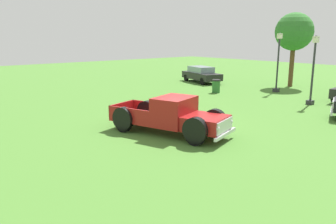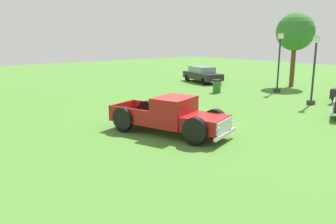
{
  "view_description": "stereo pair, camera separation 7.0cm",
  "coord_description": "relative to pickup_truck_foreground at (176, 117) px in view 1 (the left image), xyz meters",
  "views": [
    {
      "loc": [
        10.64,
        -9.41,
        3.92
      ],
      "look_at": [
        0.31,
        -0.67,
        0.9
      ],
      "focal_mm": 36.04,
      "sensor_mm": 36.0,
      "label": 1
    },
    {
      "loc": [
        10.68,
        -9.35,
        3.92
      ],
      "look_at": [
        0.31,
        -0.67,
        0.9
      ],
      "focal_mm": 36.04,
      "sensor_mm": 36.0,
      "label": 2
    }
  ],
  "objects": [
    {
      "name": "ground_plane",
      "position": [
        -0.66,
        0.55,
        -0.74
      ],
      "size": [
        80.0,
        80.0,
        0.0
      ],
      "primitive_type": "plane",
      "color": "#477A2D"
    },
    {
      "name": "pickup_truck_foreground",
      "position": [
        0.0,
        0.0,
        0.0
      ],
      "size": [
        5.38,
        3.26,
        1.55
      ],
      "color": "maroon",
      "rests_on": "ground_plane"
    },
    {
      "name": "sedan_distant_a",
      "position": [
        -10.77,
        12.56,
        -0.01
      ],
      "size": [
        4.43,
        2.65,
        1.38
      ],
      "color": "black",
      "rests_on": "ground_plane"
    },
    {
      "name": "lamp_post_near",
      "position": [
        0.44,
        10.28,
        1.37
      ],
      "size": [
        0.36,
        0.36,
        4.03
      ],
      "color": "#2D2D33",
      "rests_on": "ground_plane"
    },
    {
      "name": "lamp_post_far",
      "position": [
        -3.47,
        12.84,
        1.48
      ],
      "size": [
        0.36,
        0.36,
        4.23
      ],
      "color": "#2D2D33",
      "rests_on": "ground_plane"
    },
    {
      "name": "trash_can",
      "position": [
        -6.08,
        9.26,
        -0.26
      ],
      "size": [
        0.59,
        0.59,
        0.95
      ],
      "color": "#2D6B2D",
      "rests_on": "ground_plane"
    },
    {
      "name": "oak_tree_east",
      "position": [
        -4.35,
        16.26,
        3.55
      ],
      "size": [
        2.95,
        2.95,
        5.8
      ],
      "color": "brown",
      "rests_on": "ground_plane"
    }
  ]
}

